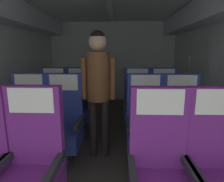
% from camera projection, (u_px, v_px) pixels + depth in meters
% --- Properties ---
extents(ground, '(3.77, 5.98, 0.02)m').
position_uv_depth(ground, '(106.00, 144.00, 2.85)').
color(ground, '#3D3833').
extents(fuselage_shell, '(3.65, 5.63, 2.27)m').
position_uv_depth(fuselage_shell, '(107.00, 34.00, 2.78)').
color(fuselage_shell, silver).
rests_on(fuselage_shell, ground).
extents(seat_a_left_aisle, '(0.48, 0.49, 1.10)m').
position_uv_depth(seat_a_left_aisle, '(32.00, 168.00, 1.48)').
color(seat_a_left_aisle, '#38383D').
rests_on(seat_a_left_aisle, ground).
extents(seat_a_right_aisle, '(0.48, 0.49, 1.10)m').
position_uv_depth(seat_a_right_aisle, '(218.00, 172.00, 1.43)').
color(seat_a_right_aisle, '#38383D').
rests_on(seat_a_right_aisle, ground).
extents(seat_a_right_window, '(0.48, 0.49, 1.10)m').
position_uv_depth(seat_a_right_window, '(159.00, 172.00, 1.43)').
color(seat_a_right_window, '#38383D').
rests_on(seat_a_right_window, ground).
extents(seat_b_left_window, '(0.48, 0.49, 1.10)m').
position_uv_depth(seat_b_left_window, '(29.00, 124.00, 2.40)').
color(seat_b_left_window, '#38383D').
rests_on(seat_b_left_window, ground).
extents(seat_b_left_aisle, '(0.48, 0.49, 1.10)m').
position_uv_depth(seat_b_left_aisle, '(64.00, 125.00, 2.37)').
color(seat_b_left_aisle, '#38383D').
rests_on(seat_b_left_aisle, ground).
extents(seat_b_right_aisle, '(0.48, 0.49, 1.10)m').
position_uv_depth(seat_b_right_aisle, '(181.00, 127.00, 2.31)').
color(seat_b_right_aisle, '#38383D').
rests_on(seat_b_right_aisle, ground).
extents(seat_b_right_window, '(0.48, 0.49, 1.10)m').
position_uv_depth(seat_b_right_window, '(145.00, 126.00, 2.33)').
color(seat_b_right_window, '#38383D').
rests_on(seat_b_right_window, ground).
extents(seat_c_left_window, '(0.48, 0.49, 1.10)m').
position_uv_depth(seat_c_left_window, '(54.00, 105.00, 3.28)').
color(seat_c_left_window, '#38383D').
rests_on(seat_c_left_window, ground).
extents(seat_c_left_aisle, '(0.48, 0.49, 1.10)m').
position_uv_depth(seat_c_left_aisle, '(79.00, 105.00, 3.28)').
color(seat_c_left_aisle, '#38383D').
rests_on(seat_c_left_aisle, ground).
extents(seat_c_right_aisle, '(0.48, 0.49, 1.10)m').
position_uv_depth(seat_c_right_aisle, '(164.00, 106.00, 3.23)').
color(seat_c_right_aisle, '#38383D').
rests_on(seat_c_right_aisle, ground).
extents(seat_c_right_window, '(0.48, 0.49, 1.10)m').
position_uv_depth(seat_c_right_window, '(137.00, 106.00, 3.23)').
color(seat_c_right_window, '#38383D').
rests_on(seat_c_right_window, ground).
extents(flight_attendant, '(0.43, 0.28, 1.63)m').
position_uv_depth(flight_attendant, '(98.00, 82.00, 2.34)').
color(flight_attendant, black).
rests_on(flight_attendant, ground).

